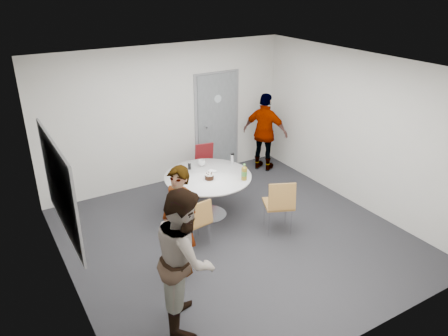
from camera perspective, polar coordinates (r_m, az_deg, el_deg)
floor at (r=7.06m, az=1.49°, el=-9.02°), size 5.00×5.00×0.00m
ceiling at (r=6.03m, az=1.77°, el=13.01°), size 5.00×5.00×0.00m
wall_back at (r=8.51m, az=-7.47°, el=6.76°), size 5.00×0.00×5.00m
wall_left at (r=5.62m, az=-20.51°, el=-4.07°), size 0.00×5.00×5.00m
wall_right at (r=7.97m, az=17.06°, el=4.67°), size 0.00×5.00×5.00m
wall_front at (r=4.76m, az=18.15°, el=-9.11°), size 5.00×0.00×5.00m
door at (r=9.06m, az=-0.92°, el=5.89°), size 1.02×0.17×2.12m
whiteboard at (r=5.76m, az=-20.69°, el=-2.28°), size 0.04×1.90×1.25m
table at (r=7.36m, az=-1.95°, el=-1.71°), size 1.46×1.46×1.04m
chair_near_left at (r=6.63m, az=-3.40°, el=-6.63°), size 0.42×0.45×0.79m
chair_near_right at (r=6.94m, az=7.32°, el=-4.38°), size 0.59×0.62×0.93m
chair_far at (r=8.58m, az=-2.37°, el=1.01°), size 0.45×0.48×0.82m
person_main at (r=5.96m, az=-5.80°, el=-6.96°), size 0.56×0.68×1.59m
person_left at (r=5.13m, az=-5.07°, el=-11.59°), size 0.96×1.05×1.75m
person_right at (r=9.15m, az=5.40°, el=4.64°), size 0.87×1.03×1.65m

